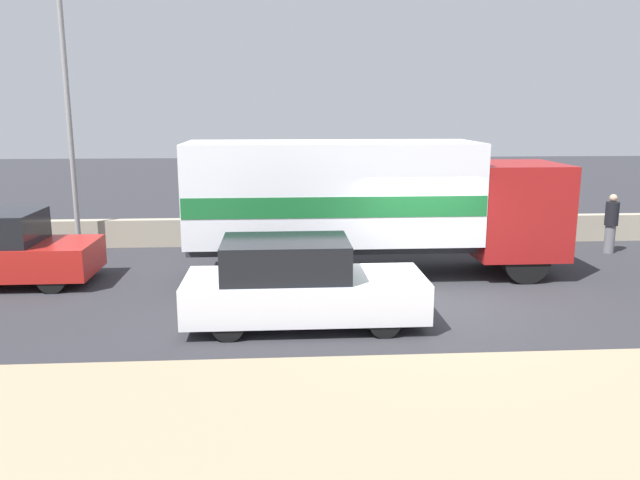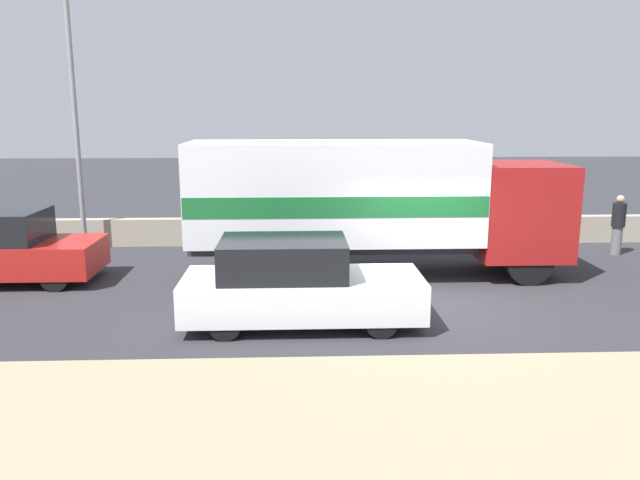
{
  "view_description": "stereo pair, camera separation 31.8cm",
  "coord_description": "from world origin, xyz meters",
  "px_view_note": "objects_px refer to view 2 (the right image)",
  "views": [
    {
      "loc": [
        -3.17,
        -12.21,
        3.97
      ],
      "look_at": [
        -2.32,
        0.67,
        1.25
      ],
      "focal_mm": 35.0,
      "sensor_mm": 36.0,
      "label": 1
    },
    {
      "loc": [
        -2.85,
        -12.22,
        3.97
      ],
      "look_at": [
        -2.32,
        0.67,
        1.25
      ],
      "focal_mm": 35.0,
      "sensor_mm": 36.0,
      "label": 2
    }
  ],
  "objects_px": {
    "box_truck": "(369,200)",
    "car_hatchback": "(297,284)",
    "car_sedan_second": "(9,248)",
    "pedestrian": "(618,224)",
    "street_lamp": "(73,91)"
  },
  "relations": [
    {
      "from": "car_hatchback",
      "to": "car_sedan_second",
      "type": "xyz_separation_m",
      "value": [
        -6.65,
        3.21,
        0.03
      ]
    },
    {
      "from": "box_truck",
      "to": "street_lamp",
      "type": "bearing_deg",
      "value": 158.89
    },
    {
      "from": "box_truck",
      "to": "car_hatchback",
      "type": "bearing_deg",
      "value": -116.41
    },
    {
      "from": "car_hatchback",
      "to": "street_lamp",
      "type": "bearing_deg",
      "value": 132.92
    },
    {
      "from": "box_truck",
      "to": "car_sedan_second",
      "type": "xyz_separation_m",
      "value": [
        -8.38,
        -0.27,
        -1.04
      ]
    },
    {
      "from": "car_sedan_second",
      "to": "pedestrian",
      "type": "xyz_separation_m",
      "value": [
        15.54,
        2.18,
        0.05
      ]
    },
    {
      "from": "car_hatchback",
      "to": "pedestrian",
      "type": "relative_size",
      "value": 2.67
    },
    {
      "from": "car_hatchback",
      "to": "car_sedan_second",
      "type": "bearing_deg",
      "value": 154.23
    },
    {
      "from": "pedestrian",
      "to": "car_hatchback",
      "type": "bearing_deg",
      "value": -148.73
    },
    {
      "from": "car_sedan_second",
      "to": "pedestrian",
      "type": "distance_m",
      "value": 15.69
    },
    {
      "from": "box_truck",
      "to": "car_hatchback",
      "type": "height_order",
      "value": "box_truck"
    },
    {
      "from": "car_sedan_second",
      "to": "street_lamp",
      "type": "bearing_deg",
      "value": 78.88
    },
    {
      "from": "car_sedan_second",
      "to": "pedestrian",
      "type": "bearing_deg",
      "value": 7.99
    },
    {
      "from": "car_sedan_second",
      "to": "box_truck",
      "type": "bearing_deg",
      "value": 1.82
    },
    {
      "from": "box_truck",
      "to": "car_sedan_second",
      "type": "height_order",
      "value": "box_truck"
    }
  ]
}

